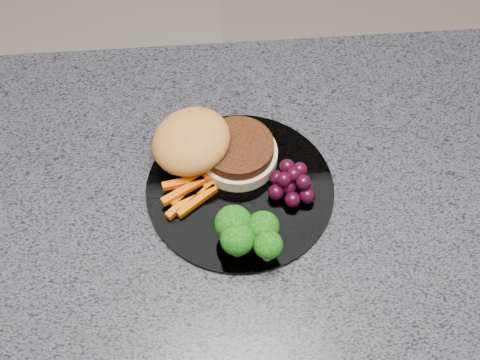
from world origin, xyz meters
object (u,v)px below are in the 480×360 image
(island_cabinet, at_px, (257,324))
(grape_bunch, at_px, (292,182))
(plate, at_px, (240,189))
(burger, at_px, (208,147))

(island_cabinet, distance_m, grape_bunch, 0.49)
(plate, height_order, grape_bunch, grape_bunch)
(burger, bearing_deg, island_cabinet, -37.41)
(plate, bearing_deg, burger, 126.75)
(grape_bunch, bearing_deg, island_cabinet, -171.59)
(island_cabinet, distance_m, burger, 0.51)
(island_cabinet, height_order, burger, burger)
(island_cabinet, bearing_deg, burger, 137.68)
(island_cabinet, bearing_deg, plate, 159.39)
(burger, relative_size, grape_bunch, 2.81)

